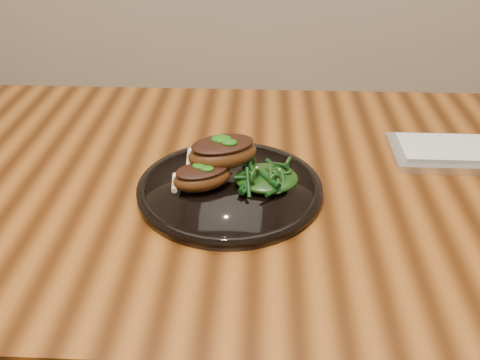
# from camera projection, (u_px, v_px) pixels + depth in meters

# --- Properties ---
(desk) EXTENTS (1.60, 0.80, 0.75)m
(desk) POSITION_uv_depth(u_px,v_px,m) (256.00, 216.00, 0.97)
(desk) COLOR #361906
(desk) RESTS_ON ground
(plate) EXTENTS (0.30, 0.30, 0.02)m
(plate) POSITION_uv_depth(u_px,v_px,m) (230.00, 188.00, 0.88)
(plate) COLOR black
(plate) RESTS_ON desk
(lamb_chop_front) EXTENTS (0.11, 0.10, 0.04)m
(lamb_chop_front) POSITION_uv_depth(u_px,v_px,m) (202.00, 176.00, 0.86)
(lamb_chop_front) COLOR #49250E
(lamb_chop_front) RESTS_ON plate
(lamb_chop_back) EXTENTS (0.14, 0.12, 0.05)m
(lamb_chop_back) POSITION_uv_depth(u_px,v_px,m) (222.00, 152.00, 0.88)
(lamb_chop_back) COLOR #49250E
(lamb_chop_back) RESTS_ON plate
(herb_smear) EXTENTS (0.08, 0.05, 0.01)m
(herb_smear) POSITION_uv_depth(u_px,v_px,m) (210.00, 163.00, 0.93)
(herb_smear) COLOR #0C4207
(herb_smear) RESTS_ON plate
(greens_heap) EXTENTS (0.11, 0.10, 0.04)m
(greens_heap) POSITION_uv_depth(u_px,v_px,m) (266.00, 174.00, 0.87)
(greens_heap) COLOR black
(greens_heap) RESTS_ON plate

